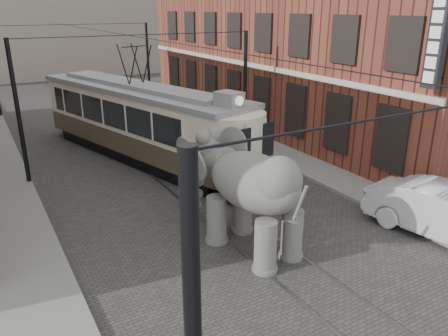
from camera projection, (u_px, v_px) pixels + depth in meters
ground at (212, 208)px, 16.53m from camera, size 120.00×120.00×0.00m
tram_rails at (212, 208)px, 16.53m from camera, size 1.54×80.00×0.02m
sidewalk_right at (333, 178)px, 19.31m from camera, size 2.00×60.00×0.15m
sidewalk_left at (25, 252)px, 13.47m from camera, size 2.00×60.00×0.15m
brick_building at (300, 26)px, 26.95m from camera, size 8.00×26.00×12.00m
distant_block at (32, 8)px, 46.72m from camera, size 28.00×10.00×14.00m
catenary at (154, 106)px, 19.48m from camera, size 11.00×30.20×6.00m
tram at (138, 104)px, 21.17m from camera, size 6.38×13.98×5.44m
elephant at (254, 198)px, 13.19m from camera, size 4.03×6.07×3.44m
parked_car at (447, 213)px, 14.21m from camera, size 2.84×5.39×1.69m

